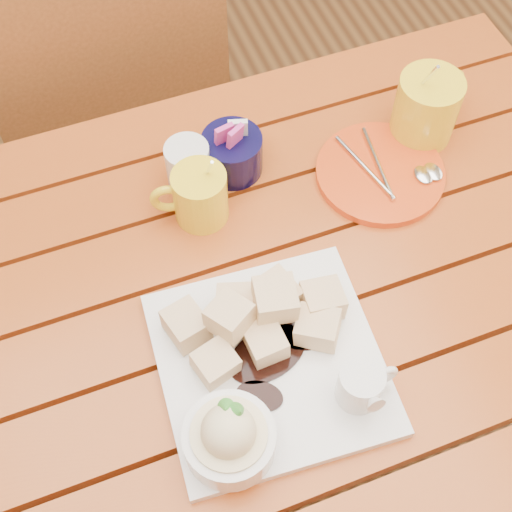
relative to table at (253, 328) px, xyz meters
name	(u,v)px	position (x,y,z in m)	size (l,w,h in m)	color
ground	(254,452)	(0.00, 0.00, -0.64)	(5.00, 5.00, 0.00)	#4F2D16
table	(253,328)	(0.00, 0.00, 0.00)	(1.20, 0.79, 0.75)	maroon
dessert_plate	(262,373)	(-0.04, -0.13, 0.14)	(0.30, 0.30, 0.11)	white
coffee_mug_left	(198,195)	(-0.02, 0.16, 0.15)	(0.11, 0.08, 0.13)	yellow
coffee_mug_right	(427,106)	(0.36, 0.18, 0.16)	(0.14, 0.10, 0.17)	yellow
cream_pitcher	(190,165)	(-0.02, 0.22, 0.15)	(0.09, 0.08, 0.08)	white
sugar_caddy	(232,153)	(0.05, 0.22, 0.14)	(0.09, 0.09, 0.10)	black
orange_saucer	(381,173)	(0.26, 0.12, 0.11)	(0.20, 0.20, 0.02)	#E44513
chair_far	(110,107)	(-0.08, 0.64, -0.12)	(0.47, 0.47, 0.93)	brown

